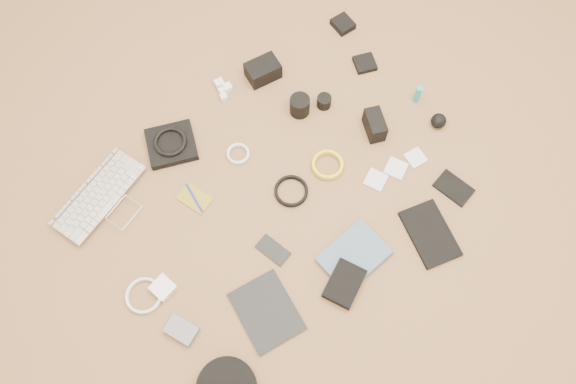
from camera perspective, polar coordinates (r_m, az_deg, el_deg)
laptop at (r=2.14m, az=-17.57°, el=-1.15°), size 0.43×0.35×0.03m
headphone_pouch at (r=2.18m, az=-11.77°, el=4.75°), size 0.23×0.23×0.03m
headphones at (r=2.16m, az=-11.89°, el=5.04°), size 0.17×0.17×0.02m
charger_a at (r=2.28m, az=-6.68°, el=10.15°), size 0.03×0.03×0.03m
charger_b at (r=2.28m, az=-6.14°, el=10.49°), size 0.04×0.04×0.03m
charger_c at (r=2.29m, az=-6.97°, el=10.86°), size 0.04×0.04×0.03m
charger_d at (r=2.26m, az=-6.54°, el=9.55°), size 0.03×0.03×0.02m
dslr_camera at (r=2.29m, az=-2.56°, el=12.23°), size 0.14×0.11×0.07m
lens_pouch at (r=2.47m, az=5.60°, el=16.62°), size 0.08×0.09×0.03m
notebook_olive at (r=2.09m, az=-9.48°, el=-0.64°), size 0.11×0.14×0.01m
pen_blue at (r=2.08m, az=-9.51°, el=-0.56°), size 0.03×0.13×0.01m
cable_white_a at (r=2.14m, az=-5.08°, el=3.83°), size 0.11×0.11×0.01m
lens_a at (r=2.19m, az=1.20°, el=8.77°), size 0.09×0.09×0.08m
lens_b at (r=2.23m, az=3.68°, el=9.16°), size 0.07×0.07×0.05m
card_reader at (r=2.36m, az=7.81°, el=12.82°), size 0.11×0.11×0.02m
power_brick at (r=1.99m, az=-12.58°, el=-9.49°), size 0.08×0.08×0.03m
cable_white_b at (r=2.01m, az=-14.39°, el=-10.18°), size 0.13×0.13×0.01m
cable_black at (r=2.07m, az=0.33°, el=0.04°), size 0.14×0.14×0.01m
cable_yellow at (r=2.11m, az=4.03°, el=2.69°), size 0.15×0.15×0.01m
flash at (r=2.17m, az=8.80°, el=6.75°), size 0.10×0.13×0.08m
lens_cleaner at (r=2.28m, az=13.04°, el=9.66°), size 0.03×0.03×0.09m
battery_charger at (r=1.95m, az=-10.78°, el=-13.61°), size 0.10×0.12×0.03m
tablet at (r=1.94m, az=-2.18°, el=-12.03°), size 0.22×0.26×0.01m
phone at (r=1.99m, az=-1.53°, el=-5.91°), size 0.09×0.13×0.01m
filter_case_left at (r=2.11m, az=8.90°, el=1.22°), size 0.10×0.10×0.01m
filter_case_mid at (r=2.14m, az=10.90°, el=2.37°), size 0.10×0.10×0.01m
filter_case_right at (r=2.18m, az=12.83°, el=3.40°), size 0.08×0.08×0.01m
air_blower at (r=2.25m, az=15.05°, el=6.99°), size 0.08×0.08×0.06m
drive_case at (r=1.96m, az=5.75°, el=-9.26°), size 0.18×0.15×0.04m
paperback at (r=1.98m, az=8.39°, el=-8.19°), size 0.23×0.17×0.02m
notebook_black_a at (r=2.07m, az=14.22°, el=-4.13°), size 0.20×0.26×0.02m
notebook_black_b at (r=2.16m, az=16.49°, el=0.40°), size 0.11×0.15×0.01m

